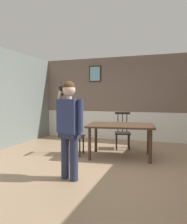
# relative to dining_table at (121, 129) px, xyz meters

# --- Properties ---
(ground_plane) EXTENTS (6.59, 6.59, 0.00)m
(ground_plane) POSITION_rel_dining_table_xyz_m (-0.22, -0.78, -0.67)
(ground_plane) COLOR #9E7F60
(room_back_partition) EXTENTS (5.99, 0.17, 2.71)m
(room_back_partition) POSITION_rel_dining_table_xyz_m (-0.22, 2.19, 0.64)
(room_back_partition) COLOR #756056
(room_back_partition) RESTS_ON ground_plane
(dining_table) EXTENTS (1.63, 1.20, 0.76)m
(dining_table) POSITION_rel_dining_table_xyz_m (0.00, 0.00, 0.00)
(dining_table) COLOR #4C3323
(dining_table) RESTS_ON ground_plane
(chair_near_window) EXTENTS (0.48, 0.48, 0.94)m
(chair_near_window) POSITION_rel_dining_table_xyz_m (-1.13, -0.17, -0.20)
(chair_near_window) COLOR #2D2319
(chair_near_window) RESTS_ON ground_plane
(chair_by_doorway) EXTENTS (0.50, 0.50, 0.99)m
(chair_by_doorway) POSITION_rel_dining_table_xyz_m (-0.13, 0.87, -0.21)
(chair_by_doorway) COLOR black
(chair_by_doorway) RESTS_ON ground_plane
(person_figure) EXTENTS (0.54, 0.31, 1.66)m
(person_figure) POSITION_rel_dining_table_xyz_m (-0.50, -1.68, 0.28)
(person_figure) COLOR #282E49
(person_figure) RESTS_ON ground_plane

